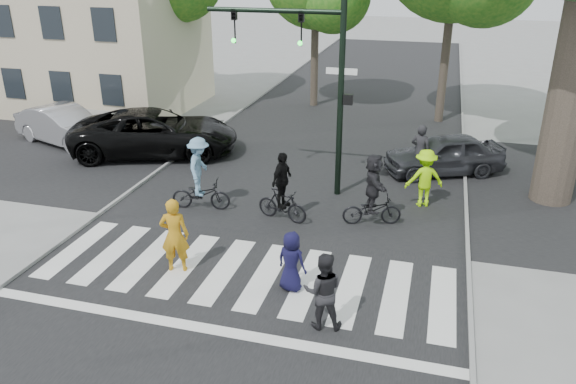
{
  "coord_description": "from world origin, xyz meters",
  "views": [
    {
      "loc": [
        3.99,
        -9.64,
        6.9
      ],
      "look_at": [
        0.5,
        3.0,
        1.3
      ],
      "focal_mm": 35.0,
      "sensor_mm": 36.0,
      "label": 1
    }
  ],
  "objects_px": {
    "car_suv": "(155,133)",
    "cyclist_right": "(373,194)",
    "pedestrian_woman": "(175,235)",
    "pedestrian_adult": "(323,291)",
    "traffic_signal": "(313,66)",
    "cyclist_left": "(200,179)",
    "cyclist_mid": "(282,193)",
    "car_silver": "(64,125)",
    "car_grey": "(444,154)",
    "pedestrian_child": "(291,261)"
  },
  "relations": [
    {
      "from": "car_suv",
      "to": "cyclist_right",
      "type": "bearing_deg",
      "value": -132.29
    },
    {
      "from": "traffic_signal",
      "to": "cyclist_mid",
      "type": "distance_m",
      "value": 3.81
    },
    {
      "from": "pedestrian_adult",
      "to": "car_silver",
      "type": "relative_size",
      "value": 0.37
    },
    {
      "from": "car_silver",
      "to": "cyclist_left",
      "type": "bearing_deg",
      "value": -100.13
    },
    {
      "from": "pedestrian_child",
      "to": "pedestrian_adult",
      "type": "bearing_deg",
      "value": 145.92
    },
    {
      "from": "pedestrian_woman",
      "to": "cyclist_left",
      "type": "height_order",
      "value": "cyclist_left"
    },
    {
      "from": "cyclist_right",
      "to": "pedestrian_child",
      "type": "bearing_deg",
      "value": -108.79
    },
    {
      "from": "cyclist_left",
      "to": "pedestrian_woman",
      "type": "bearing_deg",
      "value": -76.01
    },
    {
      "from": "cyclist_left",
      "to": "cyclist_mid",
      "type": "relative_size",
      "value": 1.09
    },
    {
      "from": "pedestrian_woman",
      "to": "cyclist_left",
      "type": "distance_m",
      "value": 3.45
    },
    {
      "from": "car_silver",
      "to": "cyclist_mid",
      "type": "bearing_deg",
      "value": -94.26
    },
    {
      "from": "cyclist_left",
      "to": "cyclist_right",
      "type": "distance_m",
      "value": 4.93
    },
    {
      "from": "car_silver",
      "to": "pedestrian_adult",
      "type": "bearing_deg",
      "value": -106.75
    },
    {
      "from": "traffic_signal",
      "to": "car_grey",
      "type": "relative_size",
      "value": 1.51
    },
    {
      "from": "traffic_signal",
      "to": "car_suv",
      "type": "bearing_deg",
      "value": 163.09
    },
    {
      "from": "pedestrian_woman",
      "to": "cyclist_mid",
      "type": "bearing_deg",
      "value": -131.69
    },
    {
      "from": "car_suv",
      "to": "cyclist_mid",
      "type": "bearing_deg",
      "value": -142.99
    },
    {
      "from": "cyclist_mid",
      "to": "car_silver",
      "type": "bearing_deg",
      "value": 156.6
    },
    {
      "from": "pedestrian_adult",
      "to": "car_suv",
      "type": "height_order",
      "value": "car_suv"
    },
    {
      "from": "pedestrian_adult",
      "to": "cyclist_mid",
      "type": "bearing_deg",
      "value": -76.31
    },
    {
      "from": "pedestrian_woman",
      "to": "traffic_signal",
      "type": "bearing_deg",
      "value": -124.33
    },
    {
      "from": "pedestrian_adult",
      "to": "car_suv",
      "type": "bearing_deg",
      "value": -58.19
    },
    {
      "from": "cyclist_left",
      "to": "car_silver",
      "type": "height_order",
      "value": "cyclist_left"
    },
    {
      "from": "car_suv",
      "to": "car_grey",
      "type": "distance_m",
      "value": 10.32
    },
    {
      "from": "traffic_signal",
      "to": "cyclist_left",
      "type": "relative_size",
      "value": 2.77
    },
    {
      "from": "cyclist_mid",
      "to": "cyclist_right",
      "type": "xyz_separation_m",
      "value": [
        2.44,
        0.42,
        0.09
      ]
    },
    {
      "from": "pedestrian_child",
      "to": "car_silver",
      "type": "xyz_separation_m",
      "value": [
        -11.23,
        7.68,
        0.03
      ]
    },
    {
      "from": "pedestrian_adult",
      "to": "cyclist_mid",
      "type": "xyz_separation_m",
      "value": [
        -2.11,
        4.46,
        -0.0
      ]
    },
    {
      "from": "pedestrian_child",
      "to": "cyclist_left",
      "type": "height_order",
      "value": "cyclist_left"
    },
    {
      "from": "traffic_signal",
      "to": "car_silver",
      "type": "bearing_deg",
      "value": 168.36
    },
    {
      "from": "car_silver",
      "to": "pedestrian_woman",
      "type": "bearing_deg",
      "value": -112.94
    },
    {
      "from": "traffic_signal",
      "to": "car_grey",
      "type": "height_order",
      "value": "traffic_signal"
    },
    {
      "from": "pedestrian_woman",
      "to": "pedestrian_child",
      "type": "height_order",
      "value": "pedestrian_woman"
    },
    {
      "from": "cyclist_left",
      "to": "cyclist_mid",
      "type": "xyz_separation_m",
      "value": [
        2.48,
        -0.1,
        -0.12
      ]
    },
    {
      "from": "cyclist_mid",
      "to": "pedestrian_woman",
      "type": "bearing_deg",
      "value": -116.86
    },
    {
      "from": "pedestrian_adult",
      "to": "cyclist_right",
      "type": "height_order",
      "value": "cyclist_right"
    },
    {
      "from": "pedestrian_child",
      "to": "car_silver",
      "type": "distance_m",
      "value": 13.61
    },
    {
      "from": "cyclist_mid",
      "to": "car_silver",
      "type": "xyz_separation_m",
      "value": [
        -10.07,
        4.36,
        -0.09
      ]
    },
    {
      "from": "cyclist_mid",
      "to": "car_suv",
      "type": "bearing_deg",
      "value": 145.54
    },
    {
      "from": "pedestrian_child",
      "to": "cyclist_left",
      "type": "bearing_deg",
      "value": -27.27
    },
    {
      "from": "pedestrian_child",
      "to": "car_grey",
      "type": "xyz_separation_m",
      "value": [
        3.07,
        8.28,
        -0.02
      ]
    },
    {
      "from": "pedestrian_woman",
      "to": "pedestrian_child",
      "type": "bearing_deg",
      "value": 163.61
    },
    {
      "from": "pedestrian_woman",
      "to": "cyclist_mid",
      "type": "relative_size",
      "value": 0.92
    },
    {
      "from": "pedestrian_woman",
      "to": "cyclist_left",
      "type": "relative_size",
      "value": 0.84
    },
    {
      "from": "pedestrian_adult",
      "to": "cyclist_left",
      "type": "xyz_separation_m",
      "value": [
        -4.59,
        4.56,
        0.12
      ]
    },
    {
      "from": "traffic_signal",
      "to": "car_silver",
      "type": "distance_m",
      "value": 11.05
    },
    {
      "from": "pedestrian_woman",
      "to": "pedestrian_adult",
      "type": "xyz_separation_m",
      "value": [
        3.76,
        -1.21,
        -0.1
      ]
    },
    {
      "from": "traffic_signal",
      "to": "cyclist_right",
      "type": "relative_size",
      "value": 2.94
    },
    {
      "from": "car_grey",
      "to": "cyclist_right",
      "type": "bearing_deg",
      "value": -45.65
    },
    {
      "from": "cyclist_mid",
      "to": "car_grey",
      "type": "height_order",
      "value": "cyclist_mid"
    }
  ]
}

